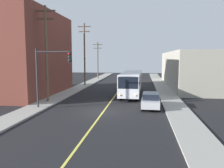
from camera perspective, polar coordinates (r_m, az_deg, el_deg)
name	(u,v)px	position (r m, az deg, el deg)	size (l,w,h in m)	color
ground_plane	(103,112)	(22.85, -2.16, -6.81)	(120.00, 120.00, 0.00)	black
sidewalk_left	(65,94)	(34.16, -11.38, -2.39)	(2.50, 90.00, 0.15)	gray
sidewalk_right	(168,96)	(32.53, 13.60, -2.88)	(2.50, 90.00, 0.15)	gray
lane_stripe_center	(119,90)	(37.49, 1.69, -1.60)	(0.16, 60.00, 0.01)	#D8CC4C
building_left_brick	(21,54)	(35.82, -21.43, 6.94)	(10.00, 16.16, 11.67)	brown
building_right_warehouse	(201,69)	(46.17, 21.00, 3.44)	(12.00, 27.59, 6.34)	gray
city_bus	(131,82)	(33.02, 4.78, 0.46)	(2.76, 12.19, 3.20)	silver
parked_car_silver	(151,100)	(24.53, 9.46, -3.97)	(1.97, 4.47, 1.62)	#B7B7BC
utility_pole_near	(46,50)	(28.27, -15.82, 8.11)	(2.40, 0.28, 11.02)	brown
utility_pole_mid	(85,52)	(43.35, -6.77, 7.85)	(2.40, 0.28, 11.35)	brown
utility_pole_far	(98,58)	(58.47, -3.52, 6.31)	(2.40, 0.28, 9.00)	brown
traffic_signal_left_corner	(51,67)	(24.26, -14.72, 4.02)	(3.75, 0.48, 6.00)	#2D2D33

